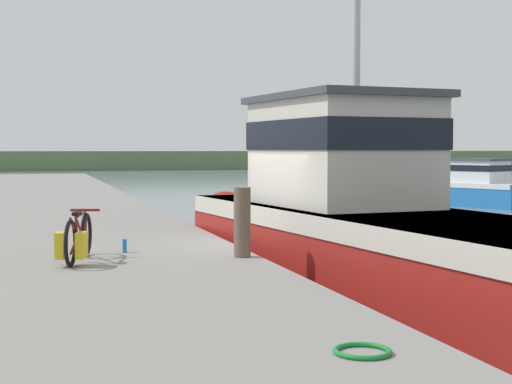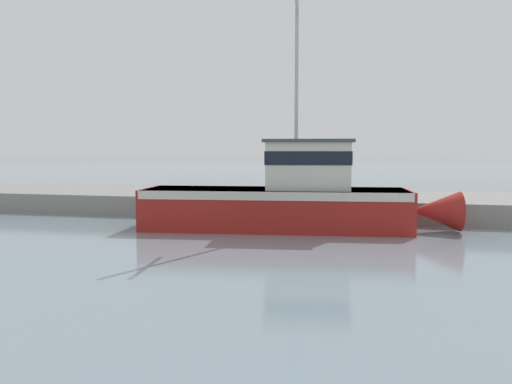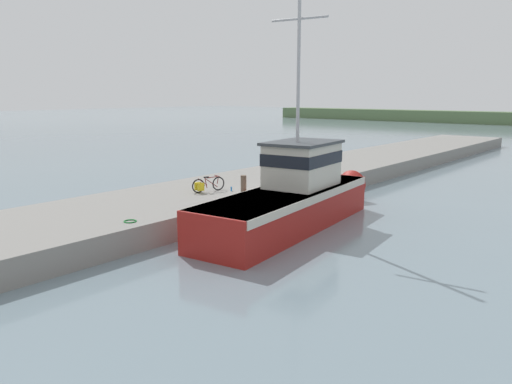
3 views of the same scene
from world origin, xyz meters
The scene contains 7 objects.
ground_plane centered at (0.00, 0.00, 0.00)m, with size 320.00×320.00×0.00m, color gray.
dock_pier centered at (-3.83, 0.00, 0.48)m, with size 6.36×80.00×0.95m, color gray.
fishing_boat_main centered at (1.31, -0.82, 1.30)m, with size 4.07×12.39×10.10m.
bicycle_touring centered at (-3.37, -1.48, 1.29)m, with size 0.70×1.71×0.73m.
mooring_post centered at (-0.93, -1.53, 1.48)m, with size 0.25×0.25×1.06m, color brown.
hose_coil centered at (-1.44, -7.19, 0.98)m, with size 0.47×0.47×0.04m, color #197A2D.
water_bottle_on_curb centered at (-2.58, -0.53, 1.06)m, with size 0.07×0.07×0.21m, color blue.
Camera 3 is at (13.29, -17.73, 5.50)m, focal length 35.00 mm.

